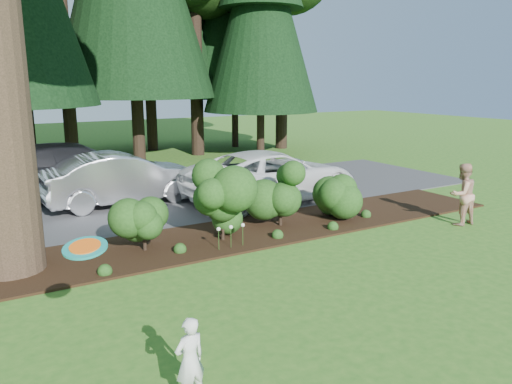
{
  "coord_description": "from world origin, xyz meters",
  "views": [
    {
      "loc": [
        -5.17,
        -6.94,
        3.67
      ],
      "look_at": [
        0.2,
        2.16,
        1.3
      ],
      "focal_mm": 35.0,
      "sensor_mm": 36.0,
      "label": 1
    }
  ],
  "objects_px": {
    "car_dark_suv": "(74,169)",
    "child": "(190,360)",
    "car_white_suv": "(271,176)",
    "car_silver_wagon": "(123,178)",
    "adult": "(462,194)",
    "frisbee": "(85,247)"
  },
  "relations": [
    {
      "from": "car_dark_suv",
      "to": "child",
      "type": "xyz_separation_m",
      "value": [
        -1.0,
        -11.69,
        -0.35
      ]
    },
    {
      "from": "car_white_suv",
      "to": "car_dark_suv",
      "type": "bearing_deg",
      "value": 49.11
    },
    {
      "from": "car_silver_wagon",
      "to": "car_dark_suv",
      "type": "xyz_separation_m",
      "value": [
        -1.05,
        1.92,
        0.07
      ]
    },
    {
      "from": "child",
      "to": "frisbee",
      "type": "xyz_separation_m",
      "value": [
        -1.03,
        0.15,
        1.5
      ]
    },
    {
      "from": "child",
      "to": "adult",
      "type": "xyz_separation_m",
      "value": [
        8.96,
        3.23,
        0.27
      ]
    },
    {
      "from": "car_silver_wagon",
      "to": "adult",
      "type": "relative_size",
      "value": 2.93
    },
    {
      "from": "car_white_suv",
      "to": "adult",
      "type": "height_order",
      "value": "adult"
    },
    {
      "from": "car_white_suv",
      "to": "car_dark_suv",
      "type": "height_order",
      "value": "car_dark_suv"
    },
    {
      "from": "car_silver_wagon",
      "to": "child",
      "type": "relative_size",
      "value": 4.45
    },
    {
      "from": "car_white_suv",
      "to": "adult",
      "type": "bearing_deg",
      "value": -152.79
    },
    {
      "from": "frisbee",
      "to": "car_silver_wagon",
      "type": "bearing_deg",
      "value": 72.26
    },
    {
      "from": "car_dark_suv",
      "to": "child",
      "type": "height_order",
      "value": "car_dark_suv"
    },
    {
      "from": "adult",
      "to": "car_dark_suv",
      "type": "bearing_deg",
      "value": -43.2
    },
    {
      "from": "car_white_suv",
      "to": "car_dark_suv",
      "type": "relative_size",
      "value": 0.95
    },
    {
      "from": "adult",
      "to": "frisbee",
      "type": "relative_size",
      "value": 3.56
    },
    {
      "from": "car_dark_suv",
      "to": "adult",
      "type": "height_order",
      "value": "car_dark_suv"
    },
    {
      "from": "car_silver_wagon",
      "to": "car_dark_suv",
      "type": "bearing_deg",
      "value": 26.45
    },
    {
      "from": "adult",
      "to": "frisbee",
      "type": "distance_m",
      "value": 10.52
    },
    {
      "from": "car_dark_suv",
      "to": "adult",
      "type": "bearing_deg",
      "value": -137.62
    },
    {
      "from": "car_dark_suv",
      "to": "adult",
      "type": "xyz_separation_m",
      "value": [
        7.95,
        -8.46,
        -0.08
      ]
    },
    {
      "from": "car_silver_wagon",
      "to": "car_white_suv",
      "type": "relative_size",
      "value": 0.85
    },
    {
      "from": "adult",
      "to": "frisbee",
      "type": "xyz_separation_m",
      "value": [
        -9.98,
        -3.08,
        1.23
      ]
    }
  ]
}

